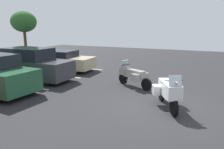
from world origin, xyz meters
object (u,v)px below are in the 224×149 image
object	(u,v)px
motorcycle_second	(133,75)
car_champagne	(62,60)
motorcycle_touring	(169,91)
car_charcoal	(33,65)

from	to	relation	value
motorcycle_second	car_champagne	world-z (taller)	car_champagne
motorcycle_touring	car_champagne	bearing A→B (deg)	62.48
motorcycle_touring	motorcycle_second	bearing A→B (deg)	43.66
motorcycle_second	car_champagne	bearing A→B (deg)	72.04
motorcycle_touring	car_charcoal	size ratio (longest dim) A/B	0.45
car_charcoal	car_champagne	bearing A→B (deg)	5.17
motorcycle_touring	car_champagne	distance (m)	9.38
motorcycle_touring	motorcycle_second	distance (m)	3.28
car_charcoal	motorcycle_second	bearing A→B (deg)	-79.51
car_charcoal	motorcycle_touring	bearing A→B (deg)	-99.18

